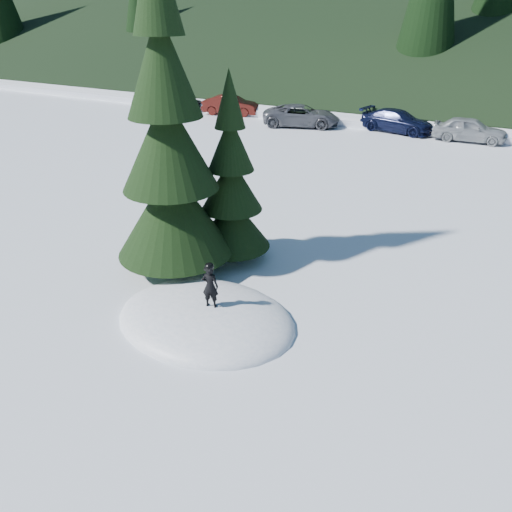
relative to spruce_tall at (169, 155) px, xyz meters
The scene contains 10 objects.
ground 4.37m from the spruce_tall, 39.29° to the right, with size 200.00×200.00×0.00m, color white.
snow_mound 4.37m from the spruce_tall, 39.29° to the right, with size 4.48×3.52×0.96m, color white.
spruce_tall is the anchor object (origin of this frame).
spruce_short 2.11m from the spruce_tall, 54.46° to the left, with size 2.20×2.20×5.37m.
child_skier 3.79m from the spruce_tall, 37.33° to the right, with size 0.39×0.25×1.06m, color black.
car_0 24.89m from the spruce_tall, 127.30° to the left, with size 1.51×3.75×1.28m, color black.
car_1 23.04m from the spruce_tall, 117.88° to the left, with size 1.38×3.95×1.30m, color #3F0F0B.
car_2 19.92m from the spruce_tall, 104.28° to the left, with size 2.18×4.74×1.32m, color #515359.
car_3 20.68m from the spruce_tall, 87.81° to the left, with size 1.80×4.43×1.29m, color black.
car_4 20.85m from the spruce_tall, 76.27° to the left, with size 1.57×3.89×1.33m, color #93979B.
Camera 1 is at (5.93, -8.14, 6.74)m, focal length 35.00 mm.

